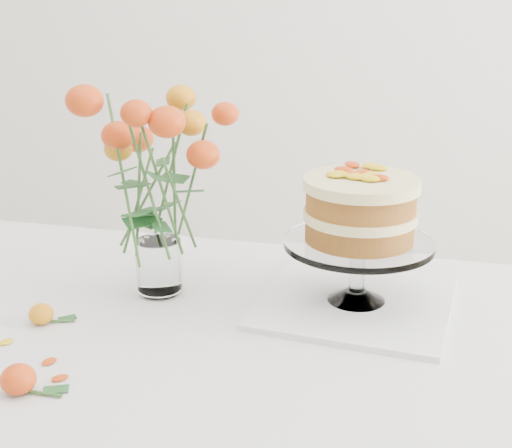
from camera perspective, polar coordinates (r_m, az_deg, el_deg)
The scene contains 9 objects.
table at distance 1.30m, azimuth -12.00°, elevation -11.08°, with size 1.43×0.93×0.76m.
napkin at distance 1.31m, azimuth 7.98°, elevation -6.25°, with size 0.33×0.33×0.01m, color white.
cake_stand at distance 1.25m, azimuth 8.32°, elevation 0.63°, with size 0.27×0.27×0.24m.
rose_vase at distance 1.28m, azimuth -8.14°, elevation 4.68°, with size 0.36×0.36×0.42m.
loose_rose_near at distance 1.28m, azimuth -16.80°, elevation -6.91°, with size 0.07×0.04×0.04m.
loose_rose_far at distance 1.09m, azimuth -18.47°, elevation -11.71°, with size 0.09×0.05×0.04m.
stray_petal_a at distance 1.24m, azimuth -19.35°, elevation -8.90°, with size 0.03×0.02×0.00m, color yellow.
stray_petal_b at distance 1.16m, azimuth -16.22°, elevation -10.53°, with size 0.03×0.02×0.00m, color yellow.
stray_petal_c at distance 1.11m, azimuth -15.43°, elevation -11.81°, with size 0.03×0.02×0.00m, color yellow.
Camera 1 is at (0.53, -1.00, 1.31)m, focal length 50.00 mm.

